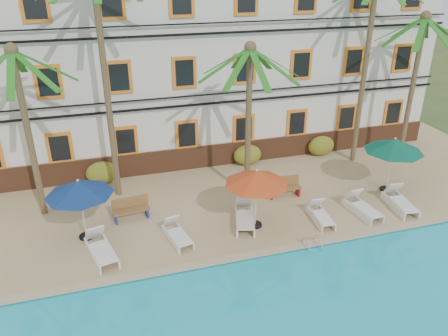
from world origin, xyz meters
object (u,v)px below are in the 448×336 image
object	(u,v)px
palm_d	(368,46)
umbrella_green	(394,145)
umbrella_red	(257,178)
lounger_e	(362,207)
palm_a	(23,109)
palm_e	(416,69)
lounger_d	(320,215)
palm_b	(103,57)
umbrella_blue	(79,188)
lounger_b	(177,234)
bench_right	(284,186)
lounger_a	(101,249)
lounger_f	(400,201)
lounger_c	(245,216)
pool_ladder	(312,246)
palm_c	(249,100)
bench_left	(131,208)

from	to	relation	value
palm_d	umbrella_green	distance (m)	5.17
umbrella_red	lounger_e	distance (m)	5.07
palm_a	palm_e	bearing A→B (deg)	0.85
palm_d	lounger_d	size ratio (longest dim) A/B	5.40
palm_d	palm_a	bearing A→B (deg)	-175.98
palm_b	umbrella_blue	distance (m)	5.37
lounger_b	bench_right	xyz separation A→B (m)	(5.36, 2.07, 0.20)
lounger_a	umbrella_red	bearing A→B (deg)	2.67
palm_a	lounger_e	bearing A→B (deg)	-16.77
umbrella_blue	lounger_f	world-z (taller)	umbrella_blue
palm_b	umbrella_red	world-z (taller)	palm_b
palm_b	palm_d	size ratio (longest dim) A/B	1.04
umbrella_green	lounger_b	world-z (taller)	umbrella_green
palm_e	lounger_e	size ratio (longest dim) A/B	3.80
lounger_c	lounger_e	bearing A→B (deg)	-7.84
pool_ladder	palm_b	bearing A→B (deg)	137.04
lounger_f	pool_ladder	distance (m)	5.16
palm_c	lounger_c	distance (m)	4.85
bench_right	bench_left	bearing A→B (deg)	179.76
lounger_a	pool_ladder	xyz separation A→B (m)	(7.65, -1.66, -0.32)
palm_a	bench_right	xyz separation A→B (m)	(10.40, -1.53, -4.14)
palm_d	lounger_e	world-z (taller)	palm_d
umbrella_green	lounger_e	bearing A→B (deg)	-147.16
palm_c	bench_left	bearing A→B (deg)	-173.75
palm_c	lounger_c	size ratio (longest dim) A/B	3.17
umbrella_green	lounger_a	xyz separation A→B (m)	(-13.04, -1.37, -1.95)
palm_d	umbrella_red	distance (m)	9.48
palm_d	palm_e	xyz separation A→B (m)	(2.32, -0.83, -1.10)
umbrella_red	bench_left	distance (m)	5.44
lounger_c	bench_left	size ratio (longest dim) A/B	1.41
umbrella_red	lounger_c	xyz separation A→B (m)	(-0.35, 0.30, -1.87)
palm_a	umbrella_blue	bearing A→B (deg)	-54.81
palm_a	umbrella_red	size ratio (longest dim) A/B	2.77
lounger_c	umbrella_blue	bearing A→B (deg)	172.60
palm_a	lounger_b	bearing A→B (deg)	-35.47
palm_b	lounger_a	size ratio (longest dim) A/B	4.57
palm_b	umbrella_green	world-z (taller)	palm_b
palm_a	palm_e	xyz separation A→B (m)	(17.93, 0.26, 0.32)
palm_e	bench_left	world-z (taller)	palm_e
lounger_f	umbrella_red	bearing A→B (deg)	175.94
palm_d	lounger_a	size ratio (longest dim) A/B	4.39
lounger_f	bench_right	world-z (taller)	lounger_f
palm_a	palm_c	world-z (taller)	palm_a
bench_right	pool_ladder	world-z (taller)	bench_right
palm_b	lounger_a	distance (m)	7.54
lounger_a	palm_d	bearing A→B (deg)	20.06
lounger_c	lounger_b	bearing A→B (deg)	-172.41
umbrella_green	lounger_c	size ratio (longest dim) A/B	1.22
palm_c	lounger_f	world-z (taller)	palm_c
lounger_b	lounger_c	bearing A→B (deg)	7.59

